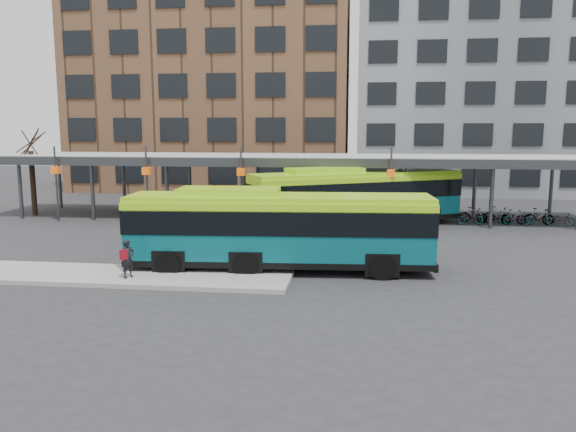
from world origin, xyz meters
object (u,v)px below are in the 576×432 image
object	(u,v)px
tree	(33,180)
bus_rear	(356,196)
pedestrian	(128,259)
bus_front	(278,228)

from	to	relation	value
tree	bus_rear	xyz separation A→B (m)	(22.01, -1.98, -0.54)
tree	bus_rear	bearing A→B (deg)	-5.14
tree	pedestrian	size ratio (longest dim) A/B	3.73
tree	bus_front	xyz separation A→B (m)	(18.76, -12.98, -0.62)
tree	pedestrian	bearing A→B (deg)	-49.63
bus_rear	pedestrian	world-z (taller)	bus_rear
tree	bus_rear	world-z (taller)	tree
bus_front	pedestrian	distance (m)	6.16
bus_front	bus_rear	distance (m)	11.47
tree	bus_rear	distance (m)	22.10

